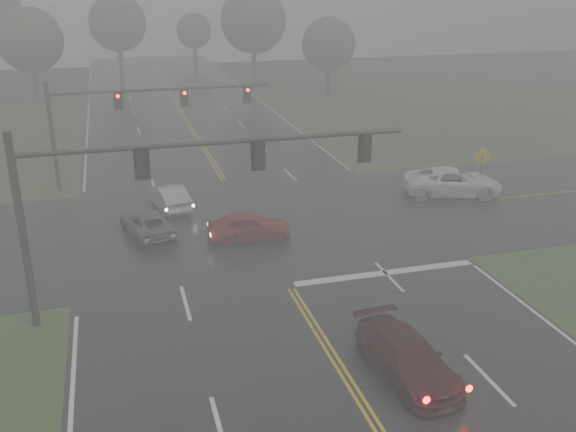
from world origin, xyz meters
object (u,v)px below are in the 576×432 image
object	(u,v)px
signal_gantry_near	(150,181)
signal_gantry_far	(123,110)
car_grey	(148,234)
sedan_red	(249,239)
pickup_white	(452,195)
sedan_maroon	(406,376)
sedan_silver	(170,209)

from	to	relation	value
signal_gantry_near	signal_gantry_far	distance (m)	16.92
car_grey	sedan_red	bearing A→B (deg)	143.72
car_grey	signal_gantry_near	xyz separation A→B (m)	(-0.10, -8.12, 5.35)
car_grey	pickup_white	world-z (taller)	pickup_white
sedan_maroon	sedan_red	bearing A→B (deg)	94.79
signal_gantry_far	car_grey	bearing A→B (deg)	-86.76
sedan_silver	sedan_maroon	bearing A→B (deg)	96.78
car_grey	pickup_white	size ratio (longest dim) A/B	0.73
sedan_silver	pickup_white	size ratio (longest dim) A/B	0.72
sedan_red	car_grey	distance (m)	5.32
car_grey	signal_gantry_near	distance (m)	9.72
signal_gantry_far	signal_gantry_near	bearing A→B (deg)	-88.66
pickup_white	signal_gantry_far	xyz separation A→B (m)	(-18.79, 7.30, 4.79)
signal_gantry_near	pickup_white	bearing A→B (deg)	27.56
sedan_maroon	signal_gantry_far	distance (m)	25.55
sedan_maroon	signal_gantry_near	bearing A→B (deg)	131.21
pickup_white	car_grey	bearing A→B (deg)	111.46
car_grey	signal_gantry_near	world-z (taller)	signal_gantry_near
sedan_red	signal_gantry_near	size ratio (longest dim) A/B	0.28
sedan_red	sedan_silver	xyz separation A→B (m)	(-3.40, 5.72, 0.00)
sedan_maroon	car_grey	size ratio (longest dim) A/B	1.12
pickup_white	signal_gantry_far	distance (m)	20.72
signal_gantry_near	sedan_maroon	bearing A→B (deg)	-42.64
sedan_maroon	sedan_silver	xyz separation A→B (m)	(-5.90, 18.68, 0.00)
sedan_red	sedan_silver	bearing A→B (deg)	35.34
sedan_maroon	signal_gantry_far	xyz separation A→B (m)	(-7.90, 23.82, 4.79)
car_grey	signal_gantry_far	world-z (taller)	signal_gantry_far
car_grey	signal_gantry_far	distance (m)	10.02
sedan_red	sedan_silver	distance (m)	6.65
signal_gantry_near	signal_gantry_far	world-z (taller)	signal_gantry_near
signal_gantry_near	signal_gantry_far	xyz separation A→B (m)	(-0.40, 16.91, -0.55)
sedan_red	signal_gantry_far	size ratio (longest dim) A/B	0.31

